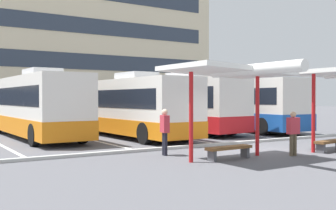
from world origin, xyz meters
TOP-DOWN VIEW (x-y plane):
  - ground_plane at (0.00, 0.00)m, footprint 160.00×160.00m
  - terminal_building at (0.03, 37.14)m, footprint 43.56×13.07m
  - coach_bus_0 at (-6.34, 9.76)m, footprint 2.64×11.09m
  - coach_bus_1 at (-1.90, 8.22)m, footprint 2.77×11.77m
  - coach_bus_2 at (1.98, 9.18)m, footprint 3.35×11.33m
  - coach_bus_3 at (6.38, 8.28)m, footprint 3.41×11.65m
  - lane_stripe_1 at (-4.25, 9.22)m, footprint 0.16×14.00m
  - lane_stripe_2 at (0.00, 9.22)m, footprint 0.16×14.00m
  - lane_stripe_3 at (4.25, 9.22)m, footprint 0.16×14.00m
  - lane_stripe_4 at (8.50, 9.22)m, footprint 0.16×14.00m
  - waiting_shelter_0 at (-2.68, -1.64)m, footprint 3.99×4.79m
  - bench_0 at (-2.68, -1.52)m, footprint 1.86×0.49m
  - bench_1 at (2.03, -2.13)m, footprint 1.76×0.60m
  - platform_kerb at (0.00, 1.81)m, footprint 44.00×0.24m
  - waiting_passenger_0 at (-4.04, 0.47)m, footprint 0.32×0.53m
  - waiting_passenger_1 at (-0.15, -2.13)m, footprint 0.48×0.26m

SIDE VIEW (x-z plane):
  - ground_plane at x=0.00m, z-range 0.00..0.00m
  - lane_stripe_1 at x=-4.25m, z-range 0.00..0.01m
  - lane_stripe_2 at x=0.00m, z-range 0.00..0.01m
  - lane_stripe_3 at x=4.25m, z-range 0.00..0.01m
  - lane_stripe_4 at x=8.50m, z-range 0.00..0.01m
  - platform_kerb at x=0.00m, z-range 0.00..0.12m
  - bench_1 at x=2.03m, z-range 0.11..0.56m
  - bench_0 at x=-2.68m, z-range 0.11..0.56m
  - waiting_passenger_1 at x=-0.15m, z-range 0.12..1.73m
  - waiting_passenger_0 at x=-4.04m, z-range 0.14..1.84m
  - coach_bus_1 at x=-1.90m, z-range -0.14..3.30m
  - coach_bus_0 at x=-6.34m, z-range -0.15..3.41m
  - coach_bus_3 at x=6.38m, z-range -0.15..3.43m
  - coach_bus_2 at x=1.98m, z-range -0.15..3.48m
  - waiting_shelter_0 at x=-2.68m, z-range 1.36..4.57m
  - terminal_building at x=0.03m, z-range -1.37..17.30m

